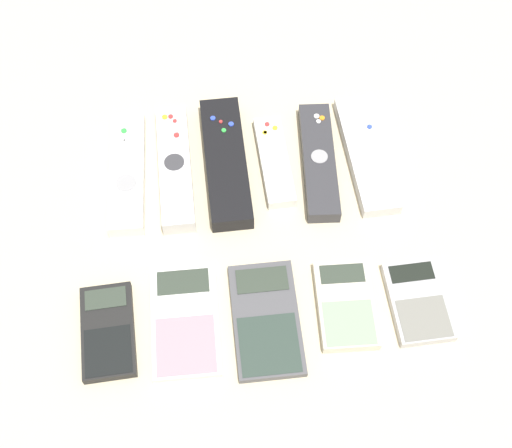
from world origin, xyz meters
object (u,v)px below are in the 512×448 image
calculator_1 (185,320)px  calculator_4 (418,302)px  remote_0 (128,174)px  remote_1 (175,168)px  calculator_2 (269,319)px  remote_4 (319,161)px  calculator_3 (346,305)px  remote_2 (226,162)px  remote_5 (366,154)px  remote_3 (274,161)px  calculator_0 (108,331)px

calculator_1 → calculator_4: calculator_4 is taller
remote_0 → remote_1: bearing=4.0°
remote_1 → calculator_2: remote_1 is taller
remote_1 → calculator_1: (0.00, -0.24, -0.01)m
remote_1 → remote_4: 0.21m
calculator_3 → calculator_4: (0.10, -0.00, -0.00)m
remote_2 → calculator_2: size_ratio=1.37×
remote_1 → remote_5: size_ratio=1.01×
remote_4 → calculator_3: (0.00, -0.23, -0.00)m
remote_0 → remote_4: bearing=0.5°
remote_4 → remote_2: bearing=179.1°
calculator_3 → remote_1: bearing=133.6°
remote_0 → calculator_4: 0.44m
calculator_1 → remote_4: bearing=48.2°
remote_4 → calculator_2: size_ratio=1.24×
calculator_3 → remote_0: bearing=142.0°
remote_2 → calculator_2: bearing=-82.7°
remote_5 → calculator_3: bearing=-109.2°
calculator_4 → remote_2: bearing=131.7°
remote_2 → calculator_4: bearing=-47.2°
remote_2 → calculator_2: (0.04, -0.25, -0.01)m
remote_2 → calculator_1: size_ratio=1.40×
remote_0 → calculator_4: bearing=-30.7°
remote_3 → remote_5: size_ratio=0.74×
remote_3 → remote_5: bearing=-2.8°
remote_1 → remote_3: (0.14, 0.00, -0.00)m
remote_5 → calculator_0: size_ratio=1.59×
calculator_2 → calculator_1: bearing=174.6°
calculator_1 → calculator_3: (0.21, 0.00, 0.00)m
remote_4 → calculator_1: size_ratio=1.28×
calculator_0 → calculator_3: calculator_3 is taller
remote_3 → calculator_2: (-0.03, -0.24, -0.00)m
remote_4 → calculator_2: bearing=-109.2°
remote_2 → remote_3: size_ratio=1.41×
remote_5 → calculator_0: 0.45m
remote_3 → calculator_2: size_ratio=0.97×
calculator_3 → calculator_4: size_ratio=1.05×
calculator_0 → calculator_3: size_ratio=1.05×
remote_3 → calculator_0: size_ratio=1.19×
remote_2 → remote_4: size_ratio=1.10×
remote_1 → calculator_0: (-0.10, -0.24, -0.01)m
calculator_1 → remote_5: bearing=40.5°
remote_1 → remote_3: 0.14m
remote_4 → calculator_1: bearing=-128.7°
calculator_2 → remote_4: bearing=66.8°
remote_3 → calculator_4: size_ratio=1.31×
calculator_0 → calculator_3: (0.31, 0.01, 0.00)m
calculator_2 → calculator_4: calculator_4 is taller
remote_5 → calculator_4: 0.24m
remote_5 → calculator_2: (-0.17, -0.24, -0.00)m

